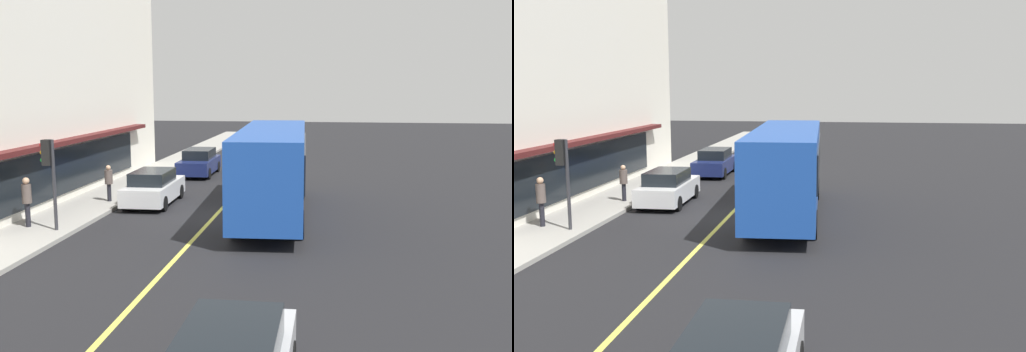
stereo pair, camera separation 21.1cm
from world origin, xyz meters
The scene contains 9 objects.
ground centered at (0.00, 0.00, 0.00)m, with size 120.00×120.00×0.00m, color black.
sidewalk centered at (0.00, 5.70, 0.07)m, with size 80.00×2.68×0.15m, color #9E9B93.
lane_centre_stripe centered at (0.00, 0.00, 0.00)m, with size 36.00×0.16×0.01m, color #D8D14C.
bus centered at (0.56, -2.27, 1.99)m, with size 11.24×3.09×3.50m.
traffic_light centered at (-3.46, 5.13, 2.53)m, with size 0.30×0.52×3.20m.
car_navy centered at (10.52, 3.09, 0.74)m, with size 4.33×1.93×1.52m.
car_white centered at (2.06, 3.16, 0.74)m, with size 4.34×1.94×1.52m.
pedestrian_near_storefront centered at (1.74, 5.07, 1.10)m, with size 0.34×0.34×1.60m.
pedestrian_waiting centered at (-3.16, 6.19, 1.24)m, with size 0.34×0.34×1.80m.
Camera 2 is at (-22.51, -4.97, 5.25)m, focal length 41.27 mm.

